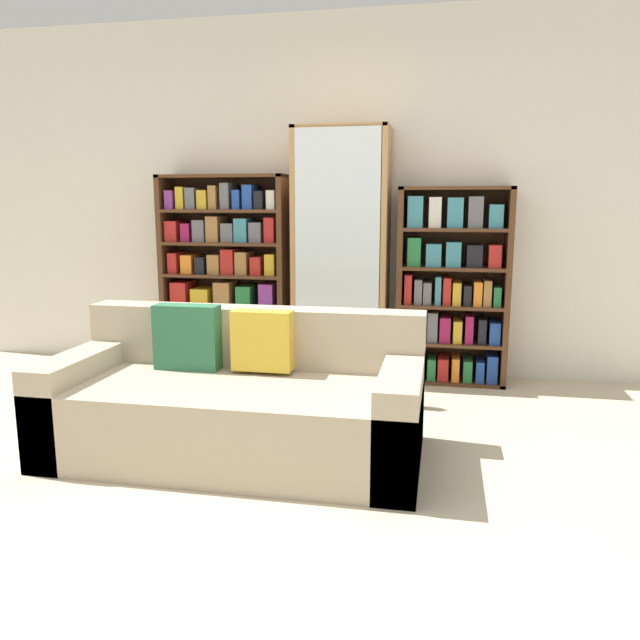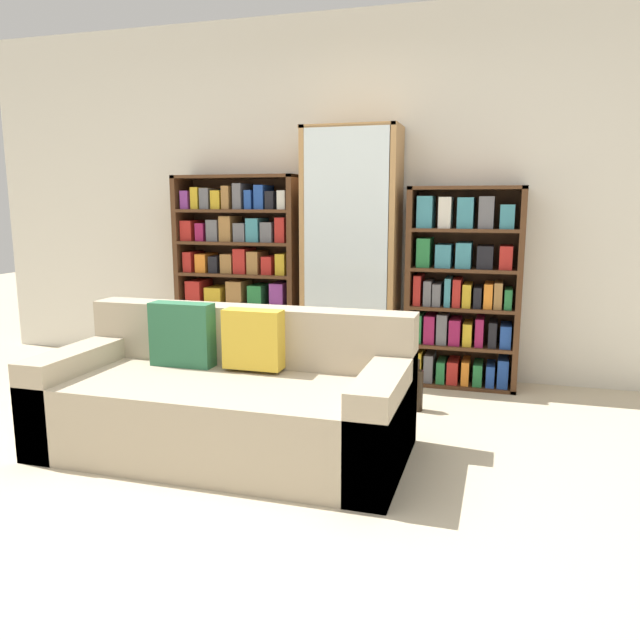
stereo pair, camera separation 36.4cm
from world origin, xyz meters
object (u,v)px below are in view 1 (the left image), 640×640
at_px(bookshelf_left, 226,277).
at_px(wine_bottle, 415,387).
at_px(couch, 238,403).
at_px(display_cabinet, 341,256).
at_px(bookshelf_right, 451,289).

bearing_deg(bookshelf_left, wine_bottle, -24.20).
relative_size(couch, display_cabinet, 1.03).
bearing_deg(display_cabinet, wine_bottle, -48.01).
xyz_separation_m(couch, wine_bottle, (0.89, 0.92, -0.13)).
bearing_deg(display_cabinet, bookshelf_left, 179.02).
bearing_deg(bookshelf_left, couch, -68.68).
bearing_deg(display_cabinet, couch, -100.37).
bearing_deg(couch, bookshelf_left, 111.32).
relative_size(bookshelf_left, display_cabinet, 0.82).
bearing_deg(couch, display_cabinet, 79.63).
bearing_deg(bookshelf_right, display_cabinet, -178.89).
bearing_deg(wine_bottle, bookshelf_right, 72.80).
height_order(display_cabinet, bookshelf_right, display_cabinet).
relative_size(bookshelf_left, wine_bottle, 4.52).
bearing_deg(bookshelf_right, bookshelf_left, -180.00).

